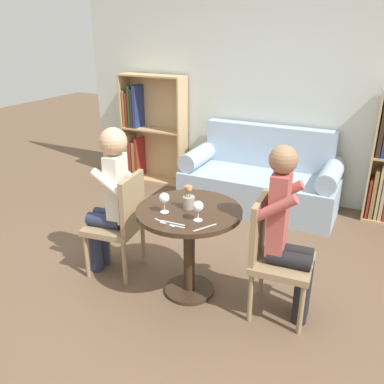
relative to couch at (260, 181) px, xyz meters
The scene contains 16 objects.
ground_plane 1.91m from the couch, 90.00° to the right, with size 16.00×16.00×0.00m, color brown.
back_wall 1.12m from the couch, 90.00° to the left, with size 5.20×0.05×2.70m.
round_table 1.90m from the couch, 90.00° to the right, with size 0.80×0.80×0.73m.
couch is the anchor object (origin of this frame).
bookshelf_left 1.76m from the couch, behind, with size 0.89×0.28×1.43m.
chair_left 1.99m from the couch, 108.99° to the right, with size 0.47×0.47×0.90m.
chair_right 1.95m from the couch, 70.63° to the right, with size 0.45×0.45×0.90m.
person_left 2.06m from the couch, 111.04° to the right, with size 0.44×0.37×1.28m.
person_right 2.00m from the couch, 68.11° to the right, with size 0.43×0.36×1.29m.
wine_glass_left 2.09m from the couch, 93.92° to the right, with size 0.08×0.08×0.15m.
wine_glass_right 2.10m from the couch, 86.05° to the right, with size 0.08×0.08×0.15m.
flower_vase 1.94m from the couch, 90.33° to the right, with size 0.09×0.09×0.19m.
knife_left_setting 2.22m from the couch, 89.62° to the right, with size 0.19×0.01×0.00m.
fork_left_setting 2.21m from the couch, 91.45° to the right, with size 0.19×0.06×0.00m.
knife_right_setting 2.19m from the couch, 89.99° to the right, with size 0.19×0.02×0.00m.
fork_right_setting 2.17m from the couch, 83.77° to the right, with size 0.11×0.17×0.00m.
Camera 1 is at (1.23, -2.47, 2.00)m, focal length 38.00 mm.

